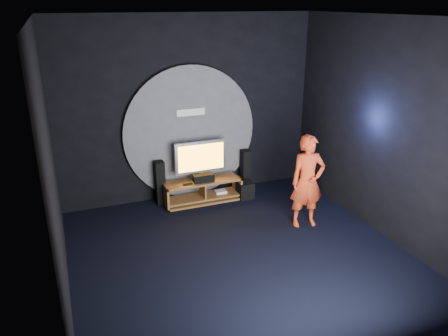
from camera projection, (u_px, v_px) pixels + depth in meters
The scene contains 15 objects.
floor at pixel (239, 255), 6.76m from camera, with size 5.00×5.00×0.00m, color black.
back_wall at pixel (189, 109), 8.31m from camera, with size 5.00×0.04×3.50m, color black.
front_wall at pixel (350, 229), 3.96m from camera, with size 5.00×0.04×3.50m, color black.
left_wall at pixel (52, 171), 5.28m from camera, with size 0.04×5.00×3.50m, color black.
right_wall at pixel (384, 130), 6.98m from camera, with size 0.04×5.00×3.50m, color black.
ceiling at pixel (243, 16), 5.50m from camera, with size 5.00×5.00×0.01m, color black.
wall_disc_panel at pixel (190, 133), 8.42m from camera, with size 2.60×0.11×2.60m.
media_console at pixel (203, 192), 8.51m from camera, with size 1.51×0.45×0.45m.
tv at pixel (201, 159), 8.32m from camera, with size 1.01×0.22×0.76m.
center_speaker at pixel (204, 178), 8.31m from camera, with size 0.40×0.15×0.15m, color black.
remote at pixel (188, 184), 8.19m from camera, with size 0.18×0.05×0.02m, color black.
tower_speaker_left at pixel (160, 183), 8.32m from camera, with size 0.17×0.19×0.87m, color black.
tower_speaker_right at pixel (245, 170), 8.94m from camera, with size 0.17×0.19×0.87m, color black.
subwoofer at pixel (245, 190), 8.68m from camera, with size 0.30×0.30×0.33m, color black.
player at pixel (308, 181), 7.41m from camera, with size 0.59×0.39×1.63m, color #E3441F.
Camera 1 is at (-2.34, -5.34, 3.68)m, focal length 35.00 mm.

